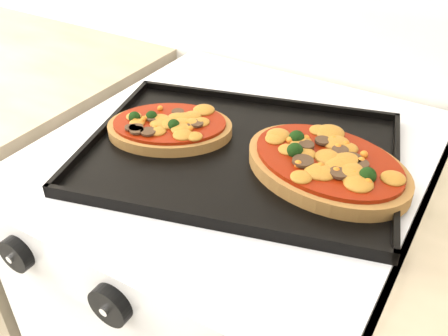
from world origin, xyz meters
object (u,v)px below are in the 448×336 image
Objects in this scene: stove at (236,321)px; baking_tray at (241,151)px; pizza_left at (170,126)px; pizza_right at (327,164)px.

stove is 0.47m from baking_tray.
pizza_right is (0.26, 0.03, 0.00)m from pizza_left.
pizza_right reaches higher than baking_tray.
stove is at bearing 23.66° from pizza_left.
stove is 0.51m from pizza_right.
pizza_right reaches higher than stove.
pizza_right is at bearing -9.22° from baking_tray.
pizza_left is 0.26m from pizza_right.
baking_tray is at bearing -59.83° from stove.
stove is at bearing 172.23° from pizza_right.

